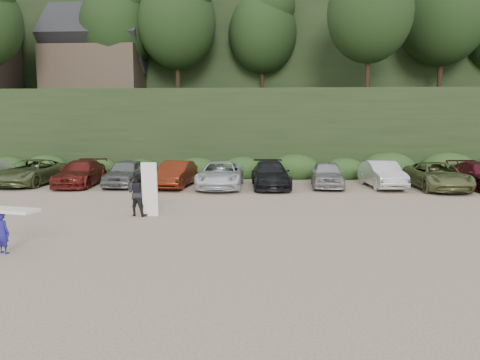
{
  "coord_description": "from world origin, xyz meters",
  "views": [
    {
      "loc": [
        2.89,
        -16.63,
        3.78
      ],
      "look_at": [
        1.68,
        3.0,
        1.3
      ],
      "focal_mm": 35.0,
      "sensor_mm": 36.0,
      "label": 1
    }
  ],
  "objects": [
    {
      "name": "ground",
      "position": [
        0.0,
        0.0,
        0.0
      ],
      "size": [
        120.0,
        120.0,
        0.0
      ],
      "primitive_type": "plane",
      "color": "tan",
      "rests_on": "ground"
    },
    {
      "name": "hillside_backdrop",
      "position": [
        -0.26,
        35.93,
        11.22
      ],
      "size": [
        90.0,
        41.5,
        28.0
      ],
      "color": "black",
      "rests_on": "ground"
    },
    {
      "name": "parked_cars",
      "position": [
        0.75,
        9.99,
        0.75
      ],
      "size": [
        37.3,
        6.12,
        1.56
      ],
      "color": "#BBBBC0",
      "rests_on": "ground"
    },
    {
      "name": "child_surfer",
      "position": [
        -4.7,
        -3.99,
        0.9
      ],
      "size": [
        2.29,
        1.1,
        1.33
      ],
      "color": "navy",
      "rests_on": "ground"
    },
    {
      "name": "adult_surfer",
      "position": [
        -2.31,
        1.59,
        0.94
      ],
      "size": [
        1.38,
        0.92,
        2.18
      ],
      "color": "black",
      "rests_on": "ground"
    }
  ]
}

